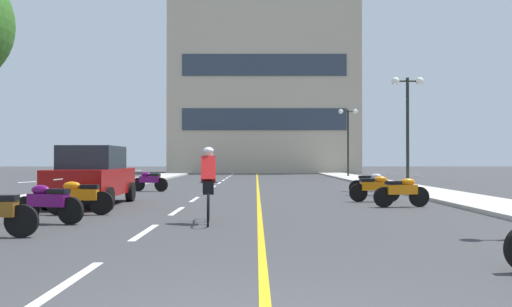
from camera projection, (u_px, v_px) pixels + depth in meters
The scene contains 27 objects.
ground_plane at pixel (252, 188), 24.87m from camera, with size 140.00×140.00×0.00m, color #38383A.
curb_left at pixel (121, 184), 27.85m from camera, with size 2.40×72.00×0.12m, color #B7B2A8.
curb_right at pixel (383, 184), 27.88m from camera, with size 2.40×72.00×0.12m, color #B7B2A8.
lane_dash_0 at pixel (68, 282), 5.86m from camera, with size 0.14×2.20×0.01m, color silver.
lane_dash_1 at pixel (144, 232), 9.86m from camera, with size 0.14×2.20×0.01m, color silver.
lane_dash_2 at pixel (176, 211), 13.86m from camera, with size 0.14×2.20×0.01m, color silver.
lane_dash_3 at pixel (194, 199), 17.86m from camera, with size 0.14×2.20×0.01m, color silver.
lane_dash_4 at pixel (205, 192), 21.86m from camera, with size 0.14×2.20×0.01m, color silver.
lane_dash_5 at pixel (213, 187), 25.86m from camera, with size 0.14×2.20×0.01m, color silver.
lane_dash_6 at pixel (218, 183), 29.86m from camera, with size 0.14×2.20×0.01m, color silver.
lane_dash_7 at pixel (223, 180), 33.86m from camera, with size 0.14×2.20×0.01m, color silver.
lane_dash_8 at pixel (226, 178), 37.86m from camera, with size 0.14×2.20×0.01m, color silver.
lane_dash_9 at pixel (229, 176), 41.86m from camera, with size 0.14×2.20×0.01m, color silver.
lane_dash_10 at pixel (231, 175), 45.86m from camera, with size 0.14×2.20×0.01m, color silver.
lane_dash_11 at pixel (233, 173), 49.86m from camera, with size 0.14×2.20×0.01m, color silver.
centre_line_yellow at pixel (257, 185), 27.87m from camera, with size 0.12×66.00×0.01m, color gold.
office_building at pixel (263, 88), 52.71m from camera, with size 18.86×7.62×17.47m.
street_lamp_mid at pixel (406, 107), 23.00m from camera, with size 1.46×0.36×5.01m.
street_lamp_far at pixel (347, 127), 38.97m from camera, with size 1.46×0.36×5.12m.
parked_car_near at pixel (92, 175), 15.63m from camera, with size 2.00×4.24×1.82m.
motorcycle_2 at pixel (47, 202), 11.15m from camera, with size 1.68×0.67×0.92m.
motorcycle_3 at pixel (78, 196), 12.89m from camera, with size 1.70×0.60×0.92m.
motorcycle_4 at pixel (401, 191), 15.00m from camera, with size 1.70×0.60×0.92m.
motorcycle_5 at pixel (374, 188), 16.88m from camera, with size 1.70×0.60×0.92m.
motorcycle_6 at pixel (370, 183), 19.73m from camera, with size 1.70×0.60×0.92m.
motorcycle_7 at pixel (148, 181), 22.30m from camera, with size 1.67×0.70×0.92m.
cyclist_rider at pixel (207, 183), 11.28m from camera, with size 0.42×1.77×1.71m.
Camera 1 is at (0.16, -3.88, 1.43)m, focal length 35.71 mm.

